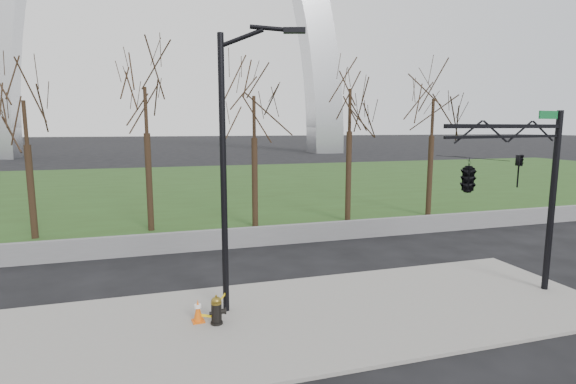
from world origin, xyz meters
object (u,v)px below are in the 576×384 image
object	(u,v)px
traffic_cone	(198,311)
traffic_signal_mast	(487,174)
fire_hydrant	(217,311)
street_light	(231,155)

from	to	relation	value
traffic_cone	traffic_signal_mast	xyz separation A→B (m)	(8.19, -1.41, 3.72)
traffic_cone	traffic_signal_mast	bearing A→B (deg)	-9.79
fire_hydrant	traffic_cone	xyz separation A→B (m)	(-0.49, 0.28, -0.06)
fire_hydrant	street_light	world-z (taller)	street_light
traffic_cone	street_light	distance (m)	4.43
traffic_cone	traffic_signal_mast	world-z (taller)	traffic_signal_mast
traffic_cone	street_light	size ratio (longest dim) A/B	0.08
street_light	traffic_signal_mast	size ratio (longest dim) A/B	1.37
street_light	fire_hydrant	bearing A→B (deg)	-111.38
traffic_cone	fire_hydrant	bearing A→B (deg)	-30.19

